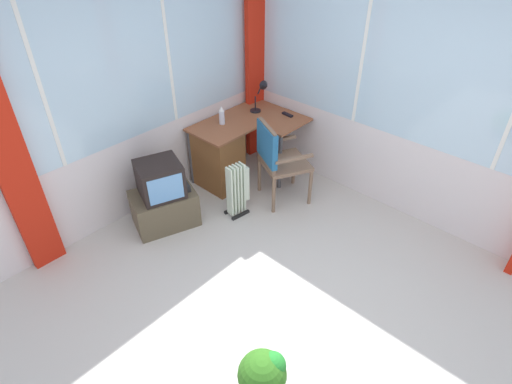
% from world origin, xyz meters
% --- Properties ---
extents(ground, '(4.87, 5.35, 0.06)m').
position_xyz_m(ground, '(0.00, 0.00, -0.03)').
color(ground, beige).
extents(north_window_panel, '(3.87, 0.07, 2.79)m').
position_xyz_m(north_window_panel, '(-0.00, 2.21, 1.39)').
color(north_window_panel, silver).
rests_on(north_window_panel, ground).
extents(east_window_panel, '(0.07, 4.35, 2.79)m').
position_xyz_m(east_window_panel, '(1.96, 0.00, 1.39)').
color(east_window_panel, silver).
rests_on(east_window_panel, ground).
extents(curtain_north_left, '(0.29, 0.07, 2.69)m').
position_xyz_m(curtain_north_left, '(-1.06, 2.13, 1.35)').
color(curtain_north_left, red).
rests_on(curtain_north_left, ground).
extents(curtain_corner, '(0.29, 0.10, 2.69)m').
position_xyz_m(curtain_corner, '(1.83, 2.08, 1.35)').
color(curtain_corner, red).
rests_on(curtain_corner, ground).
extents(desk, '(1.21, 0.92, 0.73)m').
position_xyz_m(desk, '(0.99, 1.85, 0.40)').
color(desk, brown).
rests_on(desk, ground).
extents(desk_lamp, '(0.23, 0.20, 0.38)m').
position_xyz_m(desk_lamp, '(1.67, 1.82, 0.97)').
color(desk_lamp, black).
rests_on(desk_lamp, desk).
extents(tv_remote, '(0.06, 0.15, 0.02)m').
position_xyz_m(tv_remote, '(1.77, 1.51, 0.74)').
color(tv_remote, black).
rests_on(tv_remote, desk).
extents(spray_bottle, '(0.06, 0.06, 0.22)m').
position_xyz_m(spray_bottle, '(1.09, 1.92, 0.83)').
color(spray_bottle, silver).
rests_on(spray_bottle, desk).
extents(wooden_armchair, '(0.65, 0.65, 0.96)m').
position_xyz_m(wooden_armchair, '(1.15, 1.17, 0.61)').
color(wooden_armchair, '#7C604B').
rests_on(wooden_armchair, ground).
extents(tv_on_stand, '(0.75, 0.63, 0.75)m').
position_xyz_m(tv_on_stand, '(0.05, 1.74, 0.33)').
color(tv_on_stand, brown).
rests_on(tv_on_stand, ground).
extents(space_heater, '(0.28, 0.20, 0.62)m').
position_xyz_m(space_heater, '(0.70, 1.30, 0.32)').
color(space_heater, silver).
rests_on(space_heater, ground).
extents(potted_plant, '(0.34, 0.34, 0.41)m').
position_xyz_m(potted_plant, '(-0.65, -0.27, 0.23)').
color(potted_plant, '#3D4550').
rests_on(potted_plant, ground).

